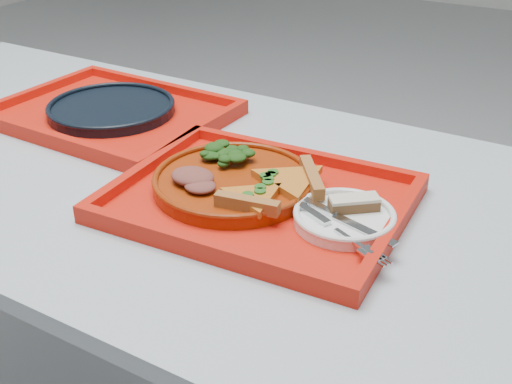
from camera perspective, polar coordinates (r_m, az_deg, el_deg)
table at (r=1.25m, az=-11.33°, el=0.22°), size 1.60×0.80×0.75m
tray_main at (r=1.02m, az=0.30°, el=-0.94°), size 0.47×0.38×0.01m
tray_far at (r=1.38m, az=-12.65°, el=6.62°), size 0.46×0.36×0.01m
dinner_plate at (r=1.04m, az=-2.03°, el=0.77°), size 0.26×0.26×0.02m
side_plate at (r=0.95m, az=7.85°, el=-2.46°), size 0.15×0.15×0.01m
navy_plate at (r=1.37m, az=-12.72°, el=7.16°), size 0.26×0.26×0.02m
pizza_slice_a at (r=0.97m, az=-0.20°, el=-0.27°), size 0.12×0.13×0.02m
pizza_slice_b at (r=1.02m, az=3.08°, el=1.25°), size 0.18×0.18×0.02m
salad_heap at (r=1.09m, az=-2.65°, el=3.75°), size 0.08×0.07×0.04m
meat_portion at (r=1.02m, az=-5.66°, el=1.38°), size 0.07×0.06×0.02m
dessert_bar at (r=0.96m, az=8.71°, el=-0.98°), size 0.08×0.07×0.02m
knife at (r=0.94m, az=7.74°, el=-2.35°), size 0.18×0.06×0.01m
fork at (r=0.91m, az=7.01°, el=-3.22°), size 0.18×0.10×0.01m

